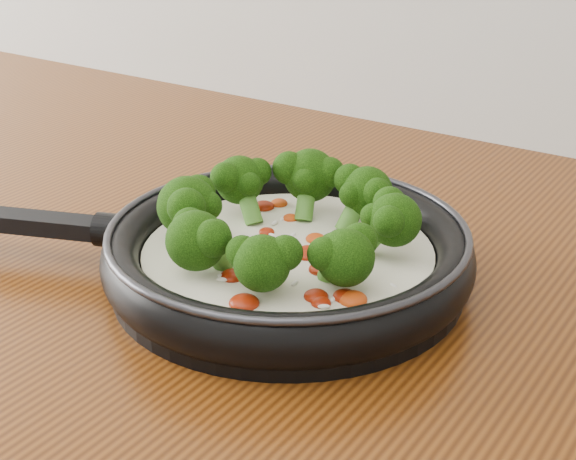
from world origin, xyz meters
The scene contains 1 object.
skillet centered at (0.12, 1.04, 0.93)m, with size 0.51×0.40×0.09m.
Camera 1 is at (0.48, 0.50, 1.24)m, focal length 53.04 mm.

